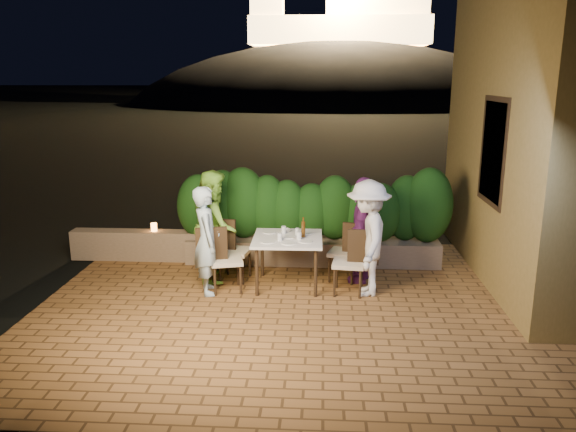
# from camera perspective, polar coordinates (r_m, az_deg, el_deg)

# --- Properties ---
(ground) EXTENTS (400.00, 400.00, 0.00)m
(ground) POSITION_cam_1_polar(r_m,az_deg,el_deg) (7.37, 0.50, -10.58)
(ground) COLOR black
(ground) RESTS_ON ground
(terrace_floor) EXTENTS (7.00, 6.00, 0.15)m
(terrace_floor) POSITION_cam_1_polar(r_m,az_deg,el_deg) (7.85, 0.70, -9.43)
(terrace_floor) COLOR brown
(terrace_floor) RESTS_ON ground
(building_wall) EXTENTS (1.60, 5.00, 5.00)m
(building_wall) POSITION_cam_1_polar(r_m,az_deg,el_deg) (9.30, 24.34, 9.42)
(building_wall) COLOR olive
(building_wall) RESTS_ON ground
(window_pane) EXTENTS (0.08, 1.00, 1.40)m
(window_pane) POSITION_cam_1_polar(r_m,az_deg,el_deg) (8.62, 20.28, 6.18)
(window_pane) COLOR black
(window_pane) RESTS_ON building_wall
(window_frame) EXTENTS (0.06, 1.15, 1.55)m
(window_frame) POSITION_cam_1_polar(r_m,az_deg,el_deg) (8.62, 20.22, 6.18)
(window_frame) COLOR black
(window_frame) RESTS_ON building_wall
(planter) EXTENTS (4.20, 0.55, 0.40)m
(planter) POSITION_cam_1_polar(r_m,az_deg,el_deg) (9.43, 2.46, -3.57)
(planter) COLOR #7C664E
(planter) RESTS_ON ground
(hedge) EXTENTS (4.00, 0.70, 1.10)m
(hedge) POSITION_cam_1_polar(r_m,az_deg,el_deg) (9.23, 2.51, 0.87)
(hedge) COLOR #13370F
(hedge) RESTS_ON planter
(parapet) EXTENTS (2.20, 0.30, 0.50)m
(parapet) POSITION_cam_1_polar(r_m,az_deg,el_deg) (9.93, -15.14, -2.85)
(parapet) COLOR #7C664E
(parapet) RESTS_ON ground
(hill) EXTENTS (52.00, 40.00, 22.00)m
(hill) POSITION_cam_1_polar(r_m,az_deg,el_deg) (67.08, 4.97, 7.90)
(hill) COLOR black
(hill) RESTS_ON ground
(fortress) EXTENTS (26.00, 8.00, 8.00)m
(fortress) POSITION_cam_1_polar(r_m,az_deg,el_deg) (67.13, 5.25, 20.30)
(fortress) COLOR #FFCC7A
(fortress) RESTS_ON hill
(dining_table) EXTENTS (1.02, 1.02, 0.75)m
(dining_table) POSITION_cam_1_polar(r_m,az_deg,el_deg) (8.34, -0.04, -4.67)
(dining_table) COLOR white
(dining_table) RESTS_ON ground
(plate_nw) EXTENTS (0.20, 0.20, 0.01)m
(plate_nw) POSITION_cam_1_polar(r_m,az_deg,el_deg) (8.00, -2.08, -2.64)
(plate_nw) COLOR white
(plate_nw) RESTS_ON dining_table
(plate_sw) EXTENTS (0.19, 0.19, 0.01)m
(plate_sw) POSITION_cam_1_polar(r_m,az_deg,el_deg) (8.49, -1.92, -1.66)
(plate_sw) COLOR white
(plate_sw) RESTS_ON dining_table
(plate_ne) EXTENTS (0.20, 0.20, 0.01)m
(plate_ne) POSITION_cam_1_polar(r_m,az_deg,el_deg) (8.02, 1.81, -2.59)
(plate_ne) COLOR white
(plate_ne) RESTS_ON dining_table
(plate_se) EXTENTS (0.21, 0.21, 0.01)m
(plate_se) POSITION_cam_1_polar(r_m,az_deg,el_deg) (8.44, 1.71, -1.74)
(plate_se) COLOR white
(plate_se) RESTS_ON dining_table
(plate_centre) EXTENTS (0.25, 0.25, 0.01)m
(plate_centre) POSITION_cam_1_polar(r_m,az_deg,el_deg) (8.25, -0.08, -2.10)
(plate_centre) COLOR white
(plate_centre) RESTS_ON dining_table
(plate_front) EXTENTS (0.21, 0.21, 0.01)m
(plate_front) POSITION_cam_1_polar(r_m,az_deg,el_deg) (7.94, 0.06, -2.76)
(plate_front) COLOR white
(plate_front) RESTS_ON dining_table
(glass_nw) EXTENTS (0.07, 0.07, 0.12)m
(glass_nw) POSITION_cam_1_polar(r_m,az_deg,el_deg) (8.05, -0.84, -2.12)
(glass_nw) COLOR silver
(glass_nw) RESTS_ON dining_table
(glass_sw) EXTENTS (0.07, 0.07, 0.12)m
(glass_sw) POSITION_cam_1_polar(r_m,az_deg,el_deg) (8.40, -0.44, -1.43)
(glass_sw) COLOR silver
(glass_sw) RESTS_ON dining_table
(glass_ne) EXTENTS (0.07, 0.07, 0.12)m
(glass_ne) POSITION_cam_1_polar(r_m,az_deg,el_deg) (8.10, 1.12, -2.03)
(glass_ne) COLOR silver
(glass_ne) RESTS_ON dining_table
(glass_se) EXTENTS (0.06, 0.06, 0.10)m
(glass_se) POSITION_cam_1_polar(r_m,az_deg,el_deg) (8.35, 0.95, -1.58)
(glass_se) COLOR silver
(glass_se) RESTS_ON dining_table
(beer_bottle) EXTENTS (0.06, 0.06, 0.30)m
(beer_bottle) POSITION_cam_1_polar(r_m,az_deg,el_deg) (8.22, 1.56, -1.14)
(beer_bottle) COLOR #45280B
(beer_bottle) RESTS_ON dining_table
(bowl) EXTENTS (0.21, 0.21, 0.04)m
(bowl) POSITION_cam_1_polar(r_m,az_deg,el_deg) (8.53, -0.26, -1.47)
(bowl) COLOR white
(bowl) RESTS_ON dining_table
(chair_left_front) EXTENTS (0.54, 0.54, 0.97)m
(chair_left_front) POSITION_cam_1_polar(r_m,az_deg,el_deg) (8.17, -6.29, -4.36)
(chair_left_front) COLOR black
(chair_left_front) RESTS_ON ground
(chair_left_back) EXTENTS (0.51, 0.51, 0.95)m
(chair_left_back) POSITION_cam_1_polar(r_m,az_deg,el_deg) (8.60, -5.45, -3.44)
(chair_left_back) COLOR black
(chair_left_back) RESTS_ON ground
(chair_right_front) EXTENTS (0.49, 0.49, 0.96)m
(chair_right_front) POSITION_cam_1_polar(r_m,az_deg,el_deg) (8.07, 6.17, -4.63)
(chair_right_front) COLOR black
(chair_right_front) RESTS_ON ground
(chair_right_back) EXTENTS (0.52, 0.52, 0.92)m
(chair_right_back) POSITION_cam_1_polar(r_m,az_deg,el_deg) (8.59, 5.67, -3.59)
(chair_right_back) COLOR black
(chair_right_back) RESTS_ON ground
(diner_blue) EXTENTS (0.53, 0.66, 1.56)m
(diner_blue) POSITION_cam_1_polar(r_m,az_deg,el_deg) (8.05, -8.25, -2.47)
(diner_blue) COLOR #A4C3D3
(diner_blue) RESTS_ON ground
(diner_green) EXTENTS (0.79, 0.94, 1.69)m
(diner_green) POSITION_cam_1_polar(r_m,az_deg,el_deg) (8.58, -7.45, -0.96)
(diner_green) COLOR #8AD442
(diner_green) RESTS_ON ground
(diner_white) EXTENTS (0.64, 1.09, 1.66)m
(diner_white) POSITION_cam_1_polar(r_m,az_deg,el_deg) (7.99, 8.11, -2.24)
(diner_white) COLOR silver
(diner_white) RESTS_ON ground
(diner_purple) EXTENTS (0.59, 1.01, 1.61)m
(diner_purple) POSITION_cam_1_polar(r_m,az_deg,el_deg) (8.50, 7.64, -1.39)
(diner_purple) COLOR #66246C
(diner_purple) RESTS_ON ground
(parapet_lamp) EXTENTS (0.10, 0.10, 0.14)m
(parapet_lamp) POSITION_cam_1_polar(r_m,az_deg,el_deg) (9.74, -13.46, -1.11)
(parapet_lamp) COLOR orange
(parapet_lamp) RESTS_ON parapet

